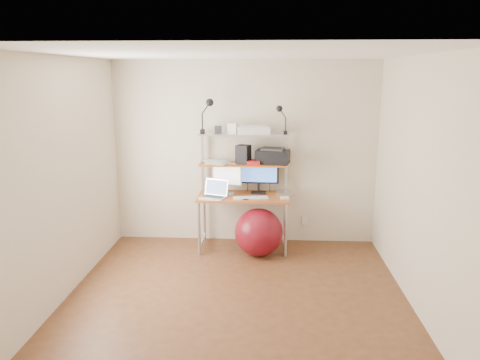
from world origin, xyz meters
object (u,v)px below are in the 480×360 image
(laptop, at_px, (215,193))
(monitor_black, at_px, (259,173))
(printer, at_px, (273,156))
(exercise_ball, at_px, (259,232))
(monitor_silver, at_px, (227,176))

(laptop, bearing_deg, monitor_black, 43.33)
(printer, height_order, exercise_ball, printer)
(laptop, height_order, exercise_ball, laptop)
(monitor_silver, relative_size, monitor_black, 0.83)
(monitor_black, relative_size, printer, 1.14)
(monitor_silver, xyz_separation_m, laptop, (-0.14, -0.17, -0.19))
(exercise_ball, bearing_deg, monitor_silver, 143.83)
(monitor_black, relative_size, exercise_ball, 0.87)
(laptop, bearing_deg, monitor_silver, 70.94)
(printer, relative_size, exercise_ball, 0.76)
(monitor_silver, distance_m, monitor_black, 0.43)
(monitor_silver, relative_size, laptop, 1.14)
(laptop, xyz_separation_m, printer, (0.75, 0.25, 0.46))
(printer, bearing_deg, monitor_black, -167.27)
(exercise_ball, bearing_deg, monitor_black, 92.10)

